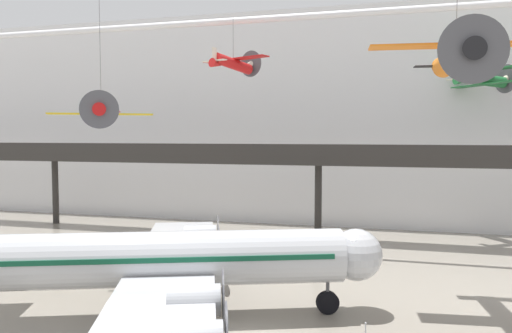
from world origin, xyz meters
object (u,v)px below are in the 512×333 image
Objects in this scene: suspended_plane_orange_highwing at (456,57)px; suspended_plane_green_biplane at (483,79)px; suspended_plane_red_highwing at (233,63)px; airliner_silver_main at (156,260)px; suspended_plane_yellow_lowwing at (101,110)px.

suspended_plane_orange_highwing is 1.40× the size of suspended_plane_green_biplane.
airliner_silver_main is at bearing -155.67° from suspended_plane_red_highwing.
suspended_plane_green_biplane is (20.44, 27.03, 12.09)m from airliner_silver_main.
suspended_plane_orange_highwing is at bearing 0.22° from airliner_silver_main.
airliner_silver_main is 2.97× the size of suspended_plane_orange_highwing.
airliner_silver_main is 13.77m from suspended_plane_yellow_lowwing.
suspended_plane_red_highwing is at bearing 172.27° from suspended_plane_green_biplane.
suspended_plane_green_biplane is (4.70, 20.98, 0.83)m from suspended_plane_orange_highwing.
suspended_plane_orange_highwing is at bearing 57.04° from suspended_plane_yellow_lowwing.
airliner_silver_main is 35.98m from suspended_plane_green_biplane.
airliner_silver_main is at bearing 17.27° from suspended_plane_yellow_lowwing.
suspended_plane_yellow_lowwing is at bearing 116.39° from airliner_silver_main.
suspended_plane_green_biplane is at bearing 94.92° from suspended_plane_yellow_lowwing.
suspended_plane_yellow_lowwing is 1.46× the size of suspended_plane_red_highwing.
suspended_plane_orange_highwing reaches higher than airliner_silver_main.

